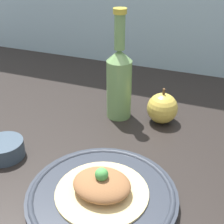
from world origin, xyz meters
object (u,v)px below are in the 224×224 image
at_px(dipping_bowl, 4,149).
at_px(cider_bottle, 119,80).
at_px(apple, 162,108).
at_px(plate, 102,196).
at_px(plated_food, 102,186).

bearing_deg(dipping_bowl, cider_bottle, 56.99).
bearing_deg(cider_bottle, apple, 5.78).
bearing_deg(plate, dipping_bowl, 170.44).
relative_size(apple, dipping_bowl, 1.10).
height_order(apple, dipping_bowl, apple).
xyz_separation_m(plated_food, apple, (0.03, 0.30, 0.01)).
distance_m(plate, apple, 0.30).
xyz_separation_m(cider_bottle, apple, (0.11, 0.01, -0.06)).
relative_size(plated_food, cider_bottle, 0.61).
height_order(plated_food, cider_bottle, cider_bottle).
height_order(plate, cider_bottle, cider_bottle).
bearing_deg(apple, plate, -96.02).
relative_size(plate, apple, 2.94).
xyz_separation_m(plate, cider_bottle, (-0.08, 0.29, 0.09)).
bearing_deg(apple, cider_bottle, -174.22).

